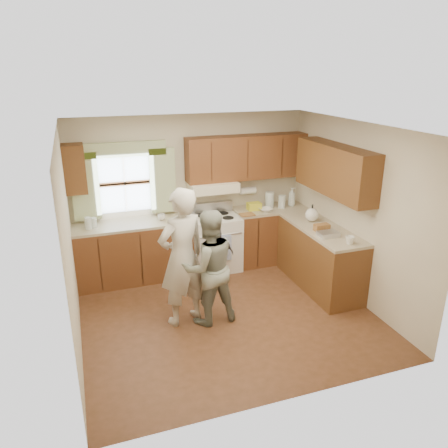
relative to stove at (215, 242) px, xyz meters
name	(u,v)px	position (x,y,z in m)	size (l,w,h in m)	color
room	(227,228)	(-0.30, -1.44, 0.78)	(3.80, 3.80, 3.80)	#4C2D17
kitchen_fixtures	(241,225)	(0.32, -0.36, 0.37)	(3.80, 2.25, 2.15)	#44200E
stove	(215,242)	(0.00, 0.00, 0.00)	(0.76, 0.67, 1.07)	silver
woman_left	(182,258)	(-0.89, -1.41, 0.44)	(0.66, 0.44, 1.82)	beige
woman_right	(208,267)	(-0.57, -1.51, 0.30)	(0.75, 0.58, 1.53)	#263A2E
child	(218,256)	(-0.15, -0.59, 0.00)	(0.55, 0.23, 0.94)	slate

